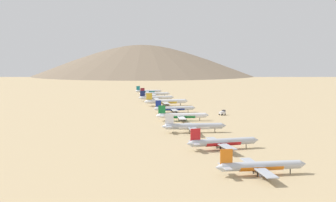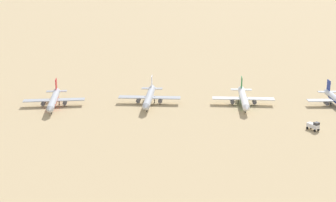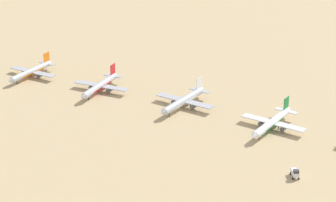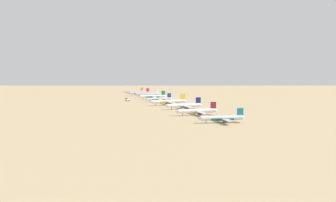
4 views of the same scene
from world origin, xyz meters
The scene contains 4 objects.
parked_jet_1 centered at (-3.26, -137.75, 3.46)m, with size 36.03×29.30×10.39m.
parked_jet_2 centered at (-5.68, -91.95, 3.61)m, with size 37.61×30.63×10.84m.
parked_jet_3 centered at (-2.33, -46.39, 3.57)m, with size 37.19×30.29×10.72m.
service_truck centered at (34.08, -23.41, 2.08)m, with size 5.69×4.92×3.90m.
Camera 2 is at (230.82, -91.09, 72.25)m, focal length 54.09 mm.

